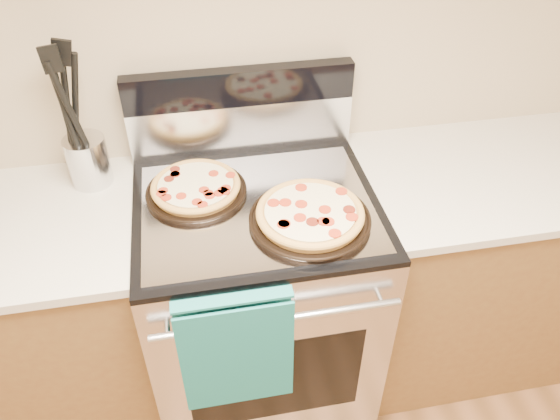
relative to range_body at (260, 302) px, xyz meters
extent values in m
plane|color=#C8B390|center=(0.00, 0.35, 0.90)|extent=(4.00, 0.00, 4.00)
cube|color=#B7B7BC|center=(0.00, 0.00, 0.00)|extent=(0.76, 0.68, 0.90)
cube|color=black|center=(0.00, -0.34, 0.00)|extent=(0.56, 0.01, 0.40)
cube|color=black|center=(0.00, 0.00, 0.46)|extent=(0.76, 0.68, 0.02)
cube|color=silver|center=(0.00, 0.31, 0.56)|extent=(0.76, 0.06, 0.18)
cube|color=black|center=(0.00, 0.31, 0.71)|extent=(0.76, 0.06, 0.12)
cylinder|color=silver|center=(0.00, -0.38, 0.35)|extent=(0.70, 0.03, 0.03)
cube|color=gray|center=(0.00, -0.03, 0.47)|extent=(0.70, 0.55, 0.01)
cube|color=brown|center=(-0.88, 0.03, -0.01)|extent=(1.00, 0.62, 0.88)
cube|color=brown|center=(0.88, 0.03, -0.01)|extent=(1.00, 0.62, 0.88)
cube|color=beige|center=(0.88, 0.03, 0.45)|extent=(1.02, 0.64, 0.03)
cylinder|color=silver|center=(-0.51, 0.22, 0.54)|extent=(0.17, 0.17, 0.16)
camera|label=1|loc=(-0.17, -1.32, 1.54)|focal=35.00mm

